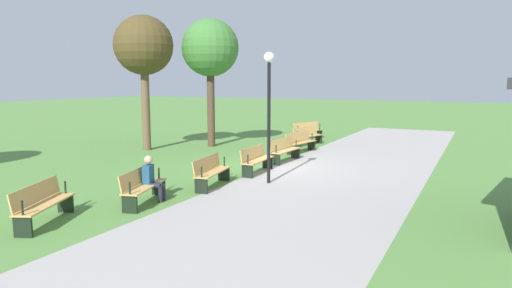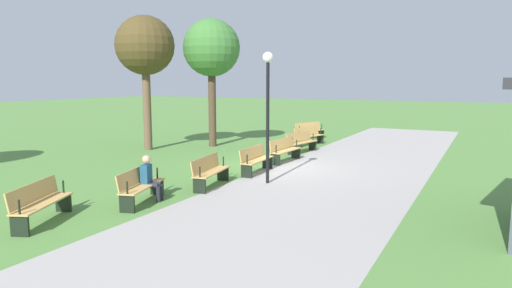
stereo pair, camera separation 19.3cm
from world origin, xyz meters
The scene contains 14 objects.
ground_plane centered at (0.00, 0.00, 0.00)m, with size 120.00×120.00×0.00m, color #54843D.
path_paving centered at (0.00, 2.55, 0.00)m, with size 31.13×5.36×0.01m, color #A39E99.
bench_0 centered at (-8.17, -1.75, 0.48)m, with size 1.88×1.17×0.89m.
bench_1 centered at (-5.91, -0.93, 0.48)m, with size 1.90×0.98×0.89m.
bench_2 centered at (-3.58, -0.38, 0.48)m, with size 1.89×0.79×0.89m.
bench_3 centered at (-1.20, -0.10, 0.48)m, with size 1.86×0.58×0.89m.
bench_4 centered at (1.20, -0.10, 0.48)m, with size 1.86×0.58×0.89m.
bench_5 centered at (3.58, -0.38, 0.48)m, with size 1.89×0.79×0.89m.
bench_6 centered at (5.91, -0.93, 0.48)m, with size 1.90×0.98×0.89m.
bench_7 centered at (8.17, -1.75, 0.48)m, with size 1.88×1.17×0.89m.
person_seated centered at (5.62, -0.87, 0.64)m, with size 0.44×0.58×1.20m.
tree_0 centered at (-1.07, -6.86, 4.60)m, with size 2.62×2.62×5.98m.
tree_2 centered at (-3.38, -4.87, 4.59)m, with size 2.68×2.68×5.99m.
lamp_post centered at (2.38, 0.93, 2.75)m, with size 0.32×0.32×3.95m.
Camera 2 is at (14.21, 6.79, 3.08)m, focal length 30.91 mm.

